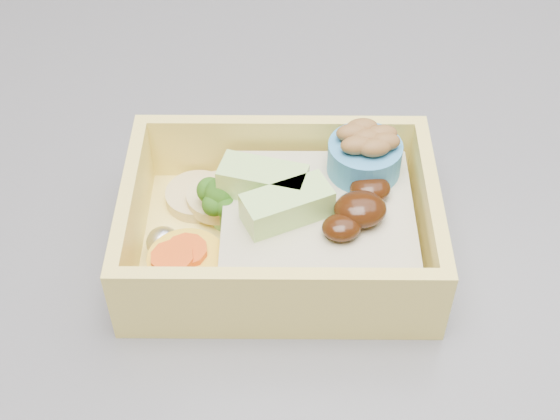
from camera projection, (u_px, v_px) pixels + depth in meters
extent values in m
cube|color=#39393E|center=(26.00, 223.00, 0.46)|extent=(1.24, 0.84, 0.04)
cube|color=#FBE167|center=(280.00, 246.00, 0.41)|extent=(0.17, 0.13, 0.01)
cube|color=#FBE167|center=(281.00, 147.00, 0.44)|extent=(0.16, 0.03, 0.04)
cube|color=#FBE167|center=(279.00, 300.00, 0.36)|extent=(0.16, 0.03, 0.04)
cube|color=#FBE167|center=(428.00, 217.00, 0.40)|extent=(0.02, 0.10, 0.04)
cube|color=#FBE167|center=(132.00, 215.00, 0.40)|extent=(0.02, 0.10, 0.04)
cube|color=tan|center=(317.00, 226.00, 0.40)|extent=(0.11, 0.10, 0.02)
ellipsoid|color=black|center=(360.00, 209.00, 0.38)|extent=(0.03, 0.03, 0.01)
ellipsoid|color=black|center=(370.00, 189.00, 0.40)|extent=(0.02, 0.02, 0.01)
ellipsoid|color=black|center=(341.00, 227.00, 0.38)|extent=(0.02, 0.02, 0.01)
cube|color=#B4EA7A|center=(287.00, 205.00, 0.38)|extent=(0.05, 0.03, 0.02)
cube|color=#B4EA7A|center=(263.00, 181.00, 0.40)|extent=(0.05, 0.03, 0.02)
cylinder|color=#6DA458|center=(222.00, 215.00, 0.42)|extent=(0.01, 0.01, 0.01)
sphere|color=#2B6016|center=(221.00, 194.00, 0.40)|extent=(0.02, 0.02, 0.02)
sphere|color=#2B6016|center=(235.00, 192.00, 0.41)|extent=(0.01, 0.01, 0.01)
sphere|color=#2B6016|center=(210.00, 190.00, 0.41)|extent=(0.01, 0.01, 0.01)
sphere|color=#2B6016|center=(225.00, 206.00, 0.40)|extent=(0.01, 0.01, 0.01)
sphere|color=#2B6016|center=(214.00, 205.00, 0.40)|extent=(0.01, 0.01, 0.01)
sphere|color=#2B6016|center=(222.00, 187.00, 0.41)|extent=(0.01, 0.01, 0.01)
cylinder|color=yellow|center=(188.00, 269.00, 0.39)|extent=(0.04, 0.04, 0.02)
cylinder|color=#E44D13|center=(186.00, 251.00, 0.38)|extent=(0.02, 0.02, 0.00)
cylinder|color=#E44D13|center=(172.00, 258.00, 0.38)|extent=(0.02, 0.02, 0.00)
cylinder|color=tan|center=(198.00, 196.00, 0.43)|extent=(0.04, 0.04, 0.01)
cylinder|color=tan|center=(219.00, 197.00, 0.42)|extent=(0.04, 0.04, 0.01)
ellipsoid|color=silver|center=(249.00, 181.00, 0.43)|extent=(0.02, 0.02, 0.02)
ellipsoid|color=silver|center=(163.00, 243.00, 0.40)|extent=(0.02, 0.02, 0.02)
cylinder|color=#398AC5|center=(364.00, 158.00, 0.41)|extent=(0.04, 0.04, 0.02)
ellipsoid|color=brown|center=(366.00, 138.00, 0.40)|extent=(0.02, 0.01, 0.01)
ellipsoid|color=brown|center=(381.00, 134.00, 0.40)|extent=(0.02, 0.01, 0.01)
ellipsoid|color=brown|center=(352.00, 133.00, 0.40)|extent=(0.02, 0.01, 0.01)
ellipsoid|color=brown|center=(374.00, 148.00, 0.39)|extent=(0.02, 0.01, 0.01)
ellipsoid|color=brown|center=(357.00, 145.00, 0.39)|extent=(0.02, 0.01, 0.01)
ellipsoid|color=brown|center=(384.00, 142.00, 0.40)|extent=(0.02, 0.01, 0.01)
ellipsoid|color=brown|center=(362.00, 127.00, 0.40)|extent=(0.02, 0.01, 0.01)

